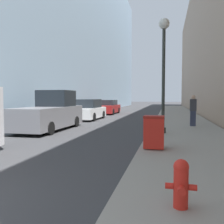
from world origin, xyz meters
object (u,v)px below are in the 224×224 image
at_px(lamppost, 164,56).
at_px(parked_sedan_near, 88,110).
at_px(pickup_truck, 50,113).
at_px(fire_hydrant, 181,182).
at_px(trash_bin, 154,132).
at_px(pedestrian_on_sidewalk, 193,110).
at_px(parked_sedan_far, 108,107).

distance_m(lamppost, parked_sedan_near, 10.07).
height_order(pickup_truck, parked_sedan_near, pickup_truck).
relative_size(fire_hydrant, lamppost, 0.14).
xyz_separation_m(trash_bin, lamppost, (0.20, 3.66, 2.93)).
height_order(parked_sedan_near, pedestrian_on_sidewalk, pedestrian_on_sidewalk).
xyz_separation_m(parked_sedan_far, pedestrian_on_sidewalk, (7.76, -11.31, 0.33)).
bearing_deg(pickup_truck, parked_sedan_near, 89.64).
bearing_deg(parked_sedan_far, lamppost, -67.15).
xyz_separation_m(pickup_truck, parked_sedan_near, (0.04, 6.45, -0.16)).
bearing_deg(lamppost, fire_hydrant, -86.93).
xyz_separation_m(trash_bin, pickup_truck, (-5.91, 4.71, 0.21)).
relative_size(trash_bin, parked_sedan_far, 0.22).
relative_size(fire_hydrant, trash_bin, 0.69).
bearing_deg(pedestrian_on_sidewalk, trash_bin, -104.75).
height_order(fire_hydrant, parked_sedan_near, parked_sedan_near).
distance_m(trash_bin, parked_sedan_near, 12.61).
distance_m(trash_bin, pickup_truck, 7.56).
bearing_deg(pedestrian_on_sidewalk, parked_sedan_far, 124.43).
bearing_deg(parked_sedan_near, pedestrian_on_sidewalk, -28.87).
bearing_deg(parked_sedan_far, pedestrian_on_sidewalk, -55.57).
xyz_separation_m(trash_bin, pedestrian_on_sidewalk, (1.82, 6.91, 0.35)).
xyz_separation_m(fire_hydrant, pickup_truck, (-6.54, 8.92, 0.37)).
distance_m(parked_sedan_near, parked_sedan_far, 7.07).
bearing_deg(lamppost, parked_sedan_near, 129.02).
xyz_separation_m(lamppost, pedestrian_on_sidewalk, (1.62, 3.26, -2.59)).
distance_m(parked_sedan_near, pedestrian_on_sidewalk, 8.79).
xyz_separation_m(parked_sedan_near, pedestrian_on_sidewalk, (7.69, -4.24, 0.29)).
height_order(pickup_truck, parked_sedan_far, pickup_truck).
bearing_deg(pickup_truck, trash_bin, -38.51).
xyz_separation_m(fire_hydrant, parked_sedan_far, (-6.56, 22.44, 0.17)).
xyz_separation_m(trash_bin, parked_sedan_near, (-5.87, 11.16, 0.05)).
bearing_deg(parked_sedan_near, fire_hydrant, -67.07).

